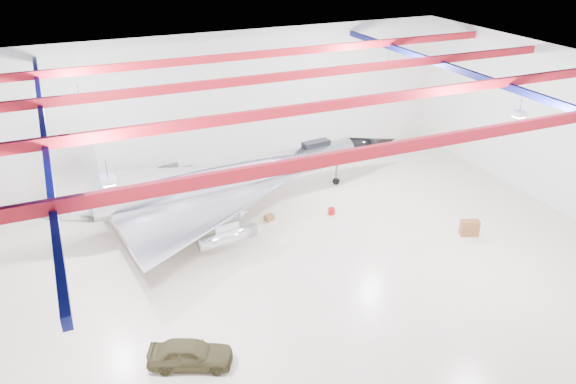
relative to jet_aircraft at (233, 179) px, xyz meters
name	(u,v)px	position (x,y,z in m)	size (l,w,h in m)	color
floor	(289,260)	(0.97, -7.46, -2.41)	(40.00, 40.00, 0.00)	beige
wall_back	(212,104)	(0.97, 7.54, 3.09)	(40.00, 40.00, 0.00)	silver
wall_right	(556,129)	(20.97, -7.46, 3.09)	(30.00, 30.00, 0.00)	silver
ceiling	(289,80)	(0.97, -7.46, 8.59)	(40.00, 40.00, 0.00)	#0A0F38
ceiling_structure	(289,93)	(0.97, -7.46, 7.92)	(39.50, 29.50, 1.08)	maroon
jet_aircraft	(233,179)	(0.00, 0.00, 0.00)	(26.89, 16.98, 7.34)	silver
jeep	(190,354)	(-6.68, -13.74, -1.75)	(1.55, 3.86, 1.32)	#38321C
desk	(470,228)	(12.90, -9.34, -1.88)	(1.16, 0.58, 1.06)	brown
crate_ply	(171,233)	(-4.84, -1.68, -2.25)	(0.45, 0.36, 0.31)	olive
toolbox_red	(183,202)	(-3.04, 2.40, -2.27)	(0.40, 0.32, 0.28)	#9F0F11
parts_bin	(269,218)	(1.74, -2.34, -2.20)	(0.60, 0.48, 0.42)	olive
crate_small	(137,246)	(-7.17, -2.30, -2.28)	(0.37, 0.30, 0.26)	#59595B
tool_chest	(332,211)	(6.06, -3.21, -2.19)	(0.48, 0.48, 0.43)	#9F0F11
oil_barrel	(213,215)	(-1.70, -0.50, -2.20)	(0.59, 0.47, 0.41)	olive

